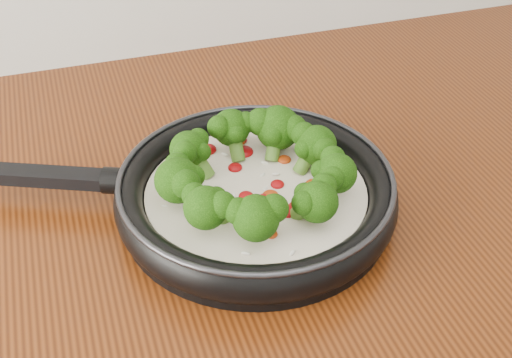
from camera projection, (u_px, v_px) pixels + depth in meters
name	position (u px, v px, depth m)	size (l,w,h in m)	color
skillet	(254.00, 189.00, 0.76)	(0.53, 0.43, 0.09)	black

